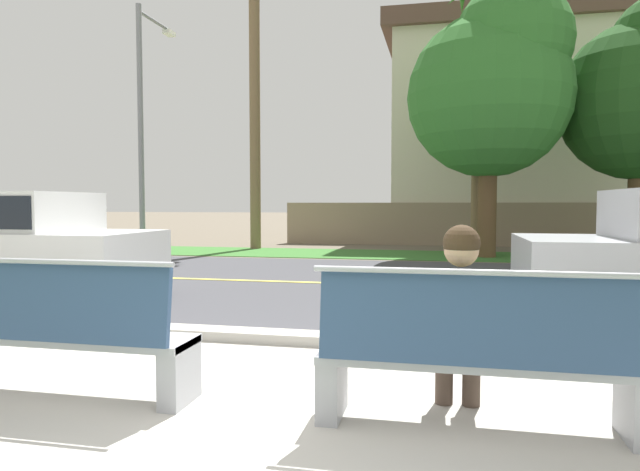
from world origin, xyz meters
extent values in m
plane|color=#665B4C|center=(0.00, 8.00, 0.00)|extent=(140.00, 140.00, 0.00)
cube|color=#B7B2A8|center=(0.00, 0.40, 0.01)|extent=(44.00, 3.60, 0.01)
cube|color=#ADA89E|center=(0.00, 2.35, 0.06)|extent=(44.00, 0.30, 0.11)
cube|color=#424247|center=(0.00, 6.50, 0.00)|extent=(52.00, 8.00, 0.01)
cube|color=#E0CC4C|center=(0.00, 6.50, 0.01)|extent=(48.00, 0.14, 0.01)
cube|color=#38702D|center=(0.00, 12.12, 0.01)|extent=(48.00, 2.80, 0.02)
cube|color=#9EA0A8|center=(-0.53, 0.55, 0.23)|extent=(0.14, 0.40, 0.45)
cube|color=#9EA0A8|center=(-1.42, 0.55, 0.42)|extent=(1.93, 0.44, 0.05)
cube|color=navy|center=(-1.42, 0.35, 0.71)|extent=(1.85, 0.12, 0.52)
cylinder|color=#9EA0A8|center=(-1.42, 0.34, 0.99)|extent=(1.93, 0.04, 0.04)
cube|color=#9EA0A8|center=(0.53, 0.55, 0.23)|extent=(0.14, 0.40, 0.45)
cube|color=#9EA0A8|center=(2.32, 0.55, 0.23)|extent=(0.14, 0.40, 0.45)
cube|color=#9EA0A8|center=(1.42, 0.55, 0.42)|extent=(1.93, 0.44, 0.05)
cube|color=navy|center=(1.42, 0.35, 0.71)|extent=(1.85, 0.12, 0.52)
cylinder|color=#9EA0A8|center=(1.42, 0.34, 0.99)|extent=(1.93, 0.04, 0.04)
cylinder|color=#47382D|center=(1.24, 0.74, 0.51)|extent=(0.15, 0.42, 0.15)
cylinder|color=#47382D|center=(1.42, 0.74, 0.51)|extent=(0.15, 0.42, 0.15)
cylinder|color=#47382D|center=(1.24, 0.93, 0.21)|extent=(0.12, 0.12, 0.43)
cube|color=black|center=(1.24, 1.01, 0.04)|extent=(0.09, 0.24, 0.07)
cylinder|color=#47382D|center=(1.42, 0.93, 0.21)|extent=(0.12, 0.12, 0.43)
cube|color=black|center=(1.42, 1.01, 0.04)|extent=(0.09, 0.24, 0.07)
cube|color=#6B7047|center=(1.33, 0.55, 0.71)|extent=(0.34, 0.20, 0.52)
cylinder|color=#6B7047|center=(1.11, 0.57, 0.73)|extent=(0.09, 0.09, 0.46)
cylinder|color=#6B7047|center=(1.54, 0.57, 0.73)|extent=(0.09, 0.09, 0.46)
sphere|color=tan|center=(1.33, 0.56, 1.10)|extent=(0.21, 0.21, 0.21)
sphere|color=#382819|center=(1.33, 0.56, 1.14)|extent=(0.22, 0.22, 0.22)
cube|color=silver|center=(-5.00, 4.10, 0.62)|extent=(4.30, 1.76, 0.72)
cube|color=silver|center=(-5.00, 4.10, 1.24)|extent=(2.24, 1.58, 0.60)
cube|color=black|center=(-5.00, 4.10, 1.26)|extent=(2.15, 1.62, 0.43)
cylinder|color=black|center=(-3.40, 3.26, 0.32)|extent=(0.64, 0.18, 0.64)
cylinder|color=black|center=(-3.40, 4.94, 0.32)|extent=(0.64, 0.18, 0.64)
cylinder|color=black|center=(2.68, 3.26, 0.32)|extent=(0.64, 0.18, 0.64)
cylinder|color=black|center=(2.68, 4.94, 0.32)|extent=(0.64, 0.18, 0.64)
cylinder|color=gray|center=(-7.17, 11.72, 3.48)|extent=(0.16, 0.16, 6.96)
cylinder|color=gray|center=(-7.17, 12.62, 6.76)|extent=(0.10, 1.80, 0.10)
cube|color=silver|center=(-7.17, 13.52, 6.68)|extent=(0.24, 0.44, 0.14)
cylinder|color=brown|center=(2.34, 11.92, 1.27)|extent=(0.47, 0.47, 2.55)
sphere|color=#2D6B28|center=(2.34, 11.92, 4.07)|extent=(4.07, 4.07, 4.07)
sphere|color=#2D6B28|center=(2.85, 11.62, 5.30)|extent=(2.85, 2.85, 2.85)
cylinder|color=brown|center=(6.00, 12.53, 1.22)|extent=(0.46, 0.46, 2.45)
cylinder|color=brown|center=(-4.28, 13.25, 4.22)|extent=(0.32, 0.32, 8.44)
cylinder|color=brown|center=(2.14, 12.74, 3.62)|extent=(0.32, 0.32, 7.24)
cube|color=gray|center=(2.52, 15.90, 0.70)|extent=(13.00, 0.36, 1.40)
cube|color=beige|center=(4.12, 19.10, 3.58)|extent=(9.12, 6.40, 7.15)
cube|color=brown|center=(4.12, 19.10, 7.45)|extent=(9.85, 6.91, 0.60)
cube|color=#232833|center=(2.07, 15.87, 3.93)|extent=(1.10, 0.06, 1.30)
cube|color=#232833|center=(6.17, 15.87, 3.93)|extent=(1.10, 0.06, 1.30)
camera|label=1|loc=(1.20, -2.95, 1.38)|focal=31.62mm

